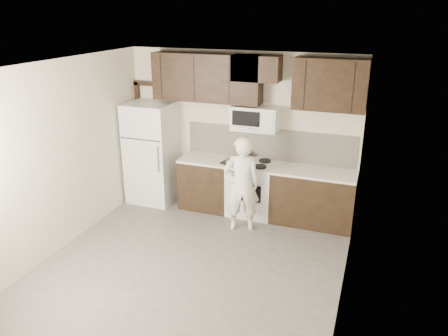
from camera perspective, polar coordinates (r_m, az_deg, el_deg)
The scene contains 14 objects.
floor at distance 6.13m, azimuth -4.55°, elevation -12.94°, with size 4.50×4.50×0.00m, color #504D4B.
back_wall at distance 7.50m, azimuth 2.22°, elevation 4.80°, with size 4.00×4.00×0.00m, color beige.
ceiling at distance 5.17m, azimuth -5.40°, elevation 12.96°, with size 4.50×4.50×0.00m, color white.
counter_run at distance 7.36m, azimuth 5.87°, elevation -2.99°, with size 2.95×0.64×0.91m.
stove at distance 7.43m, azimuth 3.60°, elevation -2.65°, with size 0.76×0.66×0.94m.
backsplash at distance 7.41m, azimuth 5.87°, elevation 3.13°, with size 2.90×0.02×0.54m, color beige.
upper_cabinets at distance 7.08m, azimuth 3.52°, elevation 11.56°, with size 3.48×0.35×0.78m.
microwave at distance 7.16m, azimuth 4.08°, elevation 6.49°, with size 0.76×0.42×0.40m.
refrigerator at distance 7.91m, azimuth -9.39°, elevation 1.96°, with size 0.80×0.76×1.80m.
door_trim at distance 8.26m, azimuth -10.71°, elevation 5.17°, with size 0.50×0.08×2.12m.
saucepan at distance 7.43m, azimuth 2.71°, elevation 1.66°, with size 0.32×0.19×0.18m.
baking_tray at distance 7.25m, azimuth 1.14°, elevation 0.67°, with size 0.35×0.26×0.02m, color black.
pizza at distance 7.24m, azimuth 1.14°, elevation 0.80°, with size 0.24×0.24×0.02m, color #CCB689.
person at distance 6.78m, azimuth 2.31°, elevation -2.13°, with size 0.56×0.37×1.54m, color white.
Camera 1 is at (2.18, -4.64, 3.35)m, focal length 35.00 mm.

